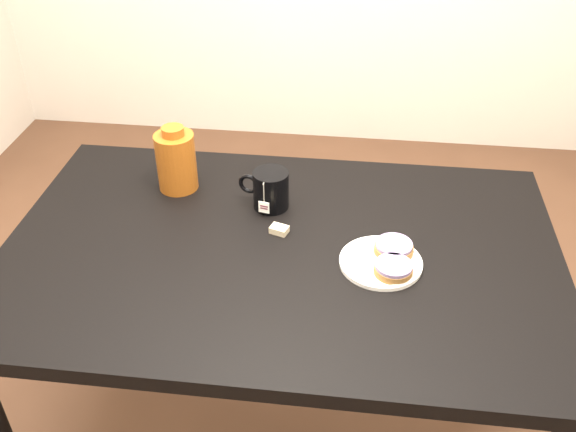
{
  "coord_description": "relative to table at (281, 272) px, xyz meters",
  "views": [
    {
      "loc": [
        0.17,
        -1.26,
        1.75
      ],
      "look_at": [
        0.01,
        0.05,
        0.81
      ],
      "focal_mm": 40.0,
      "sensor_mm": 36.0,
      "label": 1
    }
  ],
  "objects": [
    {
      "name": "ground_plane",
      "position": [
        0.0,
        0.0,
        -0.67
      ],
      "size": [
        4.0,
        4.0,
        0.0
      ],
      "primitive_type": "plane",
      "color": "brown"
    },
    {
      "name": "table",
      "position": [
        0.0,
        0.0,
        0.0
      ],
      "size": [
        1.4,
        0.9,
        0.75
      ],
      "color": "black",
      "rests_on": "ground_plane"
    },
    {
      "name": "plate",
      "position": [
        0.25,
        -0.04,
        0.09
      ],
      "size": [
        0.2,
        0.2,
        0.01
      ],
      "color": "white",
      "rests_on": "table"
    },
    {
      "name": "bagel_back",
      "position": [
        0.28,
        -0.0,
        0.11
      ],
      "size": [
        0.1,
        0.1,
        0.03
      ],
      "color": "brown",
      "rests_on": "plate"
    },
    {
      "name": "bagel_front",
      "position": [
        0.28,
        -0.08,
        0.11
      ],
      "size": [
        0.12,
        0.12,
        0.03
      ],
      "color": "brown",
      "rests_on": "plate"
    },
    {
      "name": "mug",
      "position": [
        -0.05,
        0.18,
        0.14
      ],
      "size": [
        0.15,
        0.12,
        0.11
      ],
      "rotation": [
        0.0,
        0.0,
        -0.21
      ],
      "color": "black",
      "rests_on": "table"
    },
    {
      "name": "teabag_pouch",
      "position": [
        -0.01,
        0.06,
        0.09
      ],
      "size": [
        0.05,
        0.04,
        0.02
      ],
      "primitive_type": "cube",
      "rotation": [
        0.0,
        0.0,
        -0.32
      ],
      "color": "#C6B793",
      "rests_on": "table"
    },
    {
      "name": "bagel_package",
      "position": [
        -0.33,
        0.24,
        0.17
      ],
      "size": [
        0.14,
        0.14,
        0.19
      ],
      "rotation": [
        0.0,
        0.0,
        -0.26
      ],
      "color": "#6B300E",
      "rests_on": "table"
    }
  ]
}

